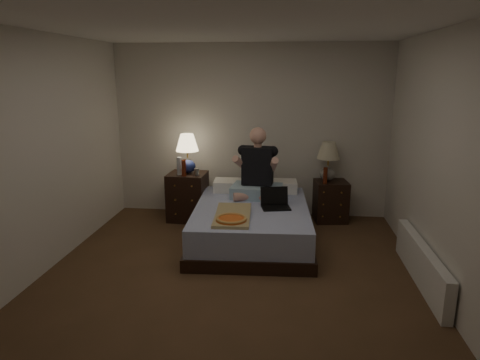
# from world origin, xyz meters

# --- Properties ---
(floor) EXTENTS (4.00, 4.50, 0.00)m
(floor) POSITION_xyz_m (0.00, 0.00, 0.00)
(floor) COLOR brown
(floor) RESTS_ON ground
(ceiling) EXTENTS (4.00, 4.50, 0.00)m
(ceiling) POSITION_xyz_m (0.00, 0.00, 2.50)
(ceiling) COLOR white
(ceiling) RESTS_ON ground
(wall_back) EXTENTS (4.00, 0.00, 2.50)m
(wall_back) POSITION_xyz_m (0.00, 2.25, 1.25)
(wall_back) COLOR silver
(wall_back) RESTS_ON ground
(wall_front) EXTENTS (4.00, 0.00, 2.50)m
(wall_front) POSITION_xyz_m (0.00, -2.25, 1.25)
(wall_front) COLOR silver
(wall_front) RESTS_ON ground
(wall_left) EXTENTS (0.00, 4.50, 2.50)m
(wall_left) POSITION_xyz_m (-2.00, 0.00, 1.25)
(wall_left) COLOR silver
(wall_left) RESTS_ON ground
(wall_right) EXTENTS (0.00, 4.50, 2.50)m
(wall_right) POSITION_xyz_m (2.00, 0.00, 1.25)
(wall_right) COLOR silver
(wall_right) RESTS_ON ground
(bed) EXTENTS (1.48, 1.93, 0.46)m
(bed) POSITION_xyz_m (0.12, 1.10, 0.23)
(bed) COLOR #5868B0
(bed) RESTS_ON floor
(nightstand_left) EXTENTS (0.55, 0.50, 0.69)m
(nightstand_left) POSITION_xyz_m (-0.87, 1.85, 0.34)
(nightstand_left) COLOR black
(nightstand_left) RESTS_ON floor
(nightstand_right) EXTENTS (0.50, 0.46, 0.58)m
(nightstand_right) POSITION_xyz_m (1.18, 2.01, 0.29)
(nightstand_right) COLOR black
(nightstand_right) RESTS_ON floor
(lamp_left) EXTENTS (0.41, 0.41, 0.56)m
(lamp_left) POSITION_xyz_m (-0.86, 1.88, 0.97)
(lamp_left) COLOR navy
(lamp_left) RESTS_ON nightstand_left
(lamp_right) EXTENTS (0.36, 0.36, 0.56)m
(lamp_right) POSITION_xyz_m (1.13, 2.05, 0.86)
(lamp_right) COLOR gray
(lamp_right) RESTS_ON nightstand_right
(water_bottle) EXTENTS (0.07, 0.07, 0.25)m
(water_bottle) POSITION_xyz_m (-0.96, 1.76, 0.81)
(water_bottle) COLOR silver
(water_bottle) RESTS_ON nightstand_left
(soda_can) EXTENTS (0.07, 0.07, 0.10)m
(soda_can) POSITION_xyz_m (-0.70, 1.73, 0.74)
(soda_can) COLOR #A6A7A2
(soda_can) RESTS_ON nightstand_left
(beer_bottle_left) EXTENTS (0.06, 0.06, 0.23)m
(beer_bottle_left) POSITION_xyz_m (-0.87, 1.69, 0.80)
(beer_bottle_left) COLOR #601F0D
(beer_bottle_left) RESTS_ON nightstand_left
(beer_bottle_right) EXTENTS (0.06, 0.06, 0.23)m
(beer_bottle_right) POSITION_xyz_m (1.08, 1.88, 0.70)
(beer_bottle_right) COLOR #5A1E0C
(beer_bottle_right) RESTS_ON nightstand_right
(person) EXTENTS (0.71, 0.58, 0.93)m
(person) POSITION_xyz_m (0.16, 1.52, 0.93)
(person) COLOR black
(person) RESTS_ON bed
(laptop) EXTENTS (0.39, 0.35, 0.24)m
(laptop) POSITION_xyz_m (0.43, 1.05, 0.58)
(laptop) COLOR black
(laptop) RESTS_ON bed
(pizza_box) EXTENTS (0.44, 0.78, 0.08)m
(pizza_box) POSITION_xyz_m (-0.05, 0.46, 0.50)
(pizza_box) COLOR tan
(pizza_box) RESTS_ON bed
(radiator) EXTENTS (0.10, 1.60, 0.40)m
(radiator) POSITION_xyz_m (1.93, 0.20, 0.20)
(radiator) COLOR silver
(radiator) RESTS_ON floor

